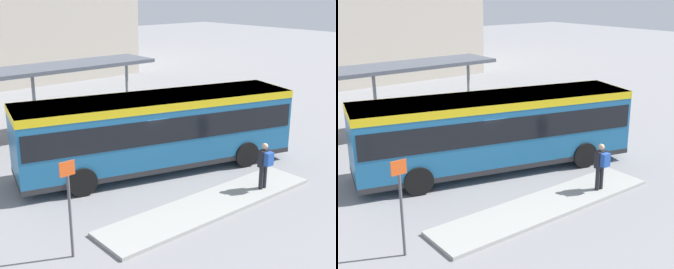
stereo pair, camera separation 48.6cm
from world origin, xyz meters
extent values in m
plane|color=gray|center=(0.00, 0.00, 0.00)|extent=(120.00, 120.00, 0.00)
cube|color=#9E9E99|center=(-0.72, -3.83, 0.06)|extent=(8.44, 1.80, 0.12)
cube|color=#1E6093|center=(0.00, 0.00, 1.68)|extent=(11.34, 5.35, 2.66)
cube|color=yellow|center=(0.00, 0.00, 2.86)|extent=(11.37, 5.37, 0.30)
cube|color=black|center=(0.00, 0.00, 2.00)|extent=(11.14, 5.32, 0.93)
cube|color=black|center=(5.32, -1.42, 2.00)|extent=(0.69, 2.32, 1.03)
cube|color=#28282B|center=(0.00, 0.00, 0.45)|extent=(11.35, 5.36, 0.20)
cylinder|color=black|center=(3.63, 0.32, 0.53)|extent=(1.10, 0.54, 1.06)
cylinder|color=black|center=(2.99, -2.08, 0.53)|extent=(1.10, 0.54, 1.06)
cylinder|color=black|center=(-2.99, 2.08, 0.53)|extent=(1.10, 0.54, 1.06)
cylinder|color=black|center=(-3.63, -0.32, 0.53)|extent=(1.10, 0.54, 1.06)
cylinder|color=#232328|center=(1.48, -4.13, 0.54)|extent=(0.16, 0.16, 0.84)
cylinder|color=#232328|center=(1.67, -4.13, 0.54)|extent=(0.16, 0.16, 0.84)
cube|color=black|center=(1.58, -4.13, 1.27)|extent=(0.42, 0.24, 0.63)
cube|color=#234CA3|center=(1.57, -4.35, 1.31)|extent=(0.32, 0.21, 0.48)
sphere|color=tan|center=(1.58, -4.13, 1.72)|extent=(0.23, 0.23, 0.23)
torus|color=black|center=(8.90, 1.10, 0.32)|extent=(0.14, 0.65, 0.65)
torus|color=black|center=(9.03, 1.96, 0.32)|extent=(0.14, 0.65, 0.65)
cylinder|color=gold|center=(8.96, 1.53, 0.53)|extent=(0.14, 0.68, 0.04)
cylinder|color=gold|center=(8.98, 1.68, 0.48)|extent=(0.04, 0.04, 0.32)
cube|color=black|center=(8.98, 1.68, 0.63)|extent=(0.10, 0.19, 0.04)
cylinder|color=gold|center=(8.91, 1.18, 0.60)|extent=(0.48, 0.10, 0.03)
torus|color=black|center=(8.85, 2.75, 0.32)|extent=(0.07, 0.66, 0.66)
torus|color=black|center=(8.82, 1.87, 0.32)|extent=(0.07, 0.66, 0.66)
cylinder|color=red|center=(8.83, 2.31, 0.54)|extent=(0.06, 0.69, 0.04)
cylinder|color=red|center=(8.83, 2.15, 0.48)|extent=(0.04, 0.04, 0.32)
cube|color=black|center=(8.83, 2.15, 0.64)|extent=(0.08, 0.18, 0.04)
cylinder|color=red|center=(8.84, 2.66, 0.61)|extent=(0.48, 0.05, 0.03)
cube|color=#4C515B|center=(-2.07, 6.86, 3.37)|extent=(12.62, 2.56, 0.18)
cylinder|color=gray|center=(3.30, 6.86, 1.64)|extent=(0.16, 0.16, 3.28)
cylinder|color=gray|center=(-2.07, 6.86, 1.64)|extent=(0.16, 0.16, 3.28)
cylinder|color=slate|center=(2.16, 4.85, 0.31)|extent=(0.87, 0.87, 0.63)
sphere|color=#286B2D|center=(2.16, 4.85, 1.00)|extent=(1.00, 1.00, 1.00)
cylinder|color=#4C4C51|center=(-5.82, -3.63, 1.20)|extent=(0.08, 0.08, 2.40)
cube|color=#D84C19|center=(-5.82, -3.63, 2.60)|extent=(0.44, 0.03, 0.40)
camera|label=1|loc=(-10.96, -13.97, 7.08)|focal=50.00mm
camera|label=2|loc=(-10.58, -14.27, 7.08)|focal=50.00mm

